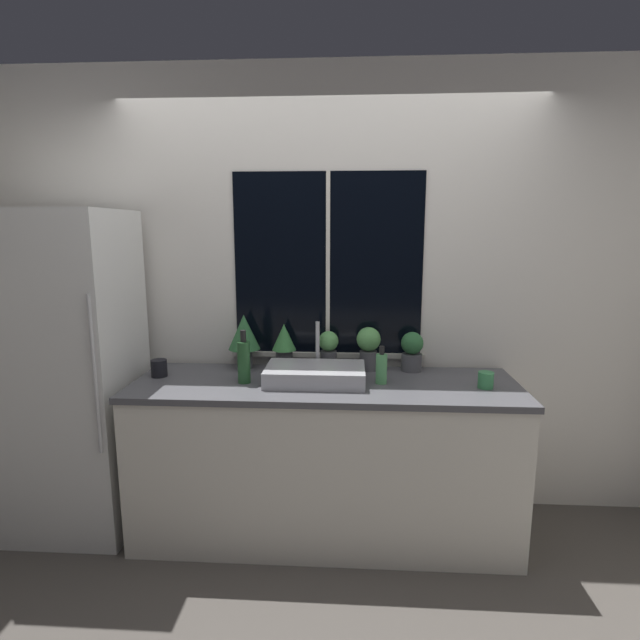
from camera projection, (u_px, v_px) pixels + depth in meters
name	position (u px, v px, depth m)	size (l,w,h in m)	color
ground_plane	(321.00, 567.00, 2.61)	(14.00, 14.00, 0.00)	#4C4742
wall_back	(328.00, 294.00, 3.08)	(8.00, 0.09, 2.70)	silver
wall_left	(67.00, 279.00, 3.97)	(0.06, 7.00, 2.70)	silver
wall_right	(617.00, 283.00, 3.71)	(0.06, 7.00, 2.70)	silver
counter	(325.00, 458.00, 2.85)	(2.14, 0.68, 0.91)	silver
refrigerator	(68.00, 374.00, 2.86)	(0.72, 0.63, 1.85)	silver
sink	(315.00, 374.00, 2.76)	(0.55, 0.39, 0.30)	#ADADB2
potted_plant_far_left	(244.00, 335.00, 3.02)	(0.19, 0.19, 0.33)	#4C4C51
potted_plant_left	(284.00, 343.00, 3.01)	(0.14, 0.14, 0.28)	#4C4C51
potted_plant_center	(329.00, 348.00, 3.00)	(0.12, 0.12, 0.23)	#4C4C51
potted_plant_right	(368.00, 345.00, 2.98)	(0.14, 0.14, 0.26)	#4C4C51
potted_plant_far_right	(412.00, 351.00, 2.97)	(0.13, 0.13, 0.24)	#4C4C51
soap_bottle	(381.00, 368.00, 2.73)	(0.06, 0.06, 0.21)	#519E5B
bottle_tall	(244.00, 361.00, 2.74)	(0.07, 0.07, 0.30)	#235128
mug_green	(486.00, 380.00, 2.66)	(0.08, 0.08, 0.09)	#38844C
mug_black	(159.00, 368.00, 2.87)	(0.09, 0.09, 0.10)	black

